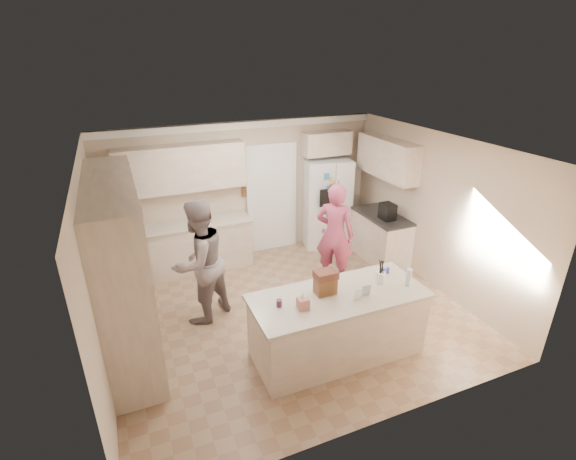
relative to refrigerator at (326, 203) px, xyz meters
name	(u,v)px	position (x,y,z in m)	size (l,w,h in m)	color
floor	(291,313)	(-1.66, -2.07, -0.91)	(5.20, 4.60, 0.02)	#927659
ceiling	(291,147)	(-1.66, -2.07, 1.71)	(5.20, 4.60, 0.02)	white
wall_back	(244,190)	(-1.66, 0.24, 0.40)	(5.20, 0.02, 2.60)	beige
wall_front	(384,328)	(-1.66, -4.38, 0.40)	(5.20, 0.02, 2.60)	beige
wall_left	(95,271)	(-4.27, -2.07, 0.40)	(0.02, 4.60, 2.60)	beige
wall_right	(435,212)	(0.95, -2.07, 0.40)	(0.02, 4.60, 2.60)	beige
crown_back	(242,125)	(-1.66, 0.19, 1.63)	(5.20, 0.08, 0.12)	white
pantry_bank	(122,268)	(-3.96, -1.87, 0.28)	(0.60, 2.60, 2.35)	beige
back_base_cab	(191,247)	(-2.81, -0.07, -0.46)	(2.20, 0.60, 0.88)	beige
back_countertop	(188,225)	(-2.81, -0.08, 0.00)	(2.24, 0.63, 0.04)	beige
back_upper_cab	(181,168)	(-2.81, 0.06, 1.00)	(2.20, 0.35, 0.80)	beige
doorway_opening	(271,199)	(-1.11, 0.21, 0.15)	(0.90, 0.06, 2.10)	black
doorway_casing	(272,200)	(-1.11, 0.18, 0.15)	(1.02, 0.03, 2.22)	white
wall_frame_upper	(245,178)	(-1.64, 0.20, 0.65)	(0.15, 0.02, 0.20)	brown
wall_frame_lower	(245,192)	(-1.64, 0.20, 0.38)	(0.15, 0.02, 0.20)	brown
refrigerator	(326,203)	(0.00, 0.00, 0.00)	(0.90, 0.70, 1.80)	white
fridge_seam	(334,208)	(0.00, -0.36, 0.00)	(0.01, 0.02, 1.78)	gray
fridge_dispenser	(325,198)	(-0.22, -0.37, 0.25)	(0.22, 0.03, 0.35)	black
fridge_handle_l	(333,202)	(-0.05, -0.37, 0.15)	(0.02, 0.02, 0.85)	silver
fridge_handle_r	(337,201)	(0.05, -0.37, 0.15)	(0.02, 0.02, 0.85)	silver
over_fridge_cab	(327,143)	(-0.01, 0.06, 1.20)	(0.95, 0.35, 0.45)	beige
right_base_cab	(380,238)	(0.64, -1.07, -0.46)	(0.60, 1.20, 0.88)	beige
right_countertop	(382,216)	(0.63, -1.07, 0.00)	(0.63, 1.24, 0.04)	#2D2B28
right_upper_cab	(387,158)	(0.77, -0.87, 1.05)	(0.35, 1.50, 0.70)	beige
coffee_maker	(387,211)	(0.59, -1.27, 0.17)	(0.22, 0.28, 0.30)	black
island_base	(337,326)	(-1.46, -3.17, -0.46)	(2.20, 0.90, 0.88)	beige
island_top	(339,296)	(-1.46, -3.17, 0.00)	(2.28, 0.96, 0.05)	beige
utensil_crock	(380,278)	(-0.81, -3.12, 0.10)	(0.13, 0.13, 0.15)	white
tissue_box	(303,303)	(-2.01, -3.27, 0.10)	(0.13, 0.13, 0.14)	#C37168
tissue_plume	(303,296)	(-2.01, -3.27, 0.20)	(0.08, 0.08, 0.08)	white
dollhouse_body	(325,286)	(-1.61, -3.07, 0.14)	(0.26, 0.18, 0.22)	brown
dollhouse_roof	(326,275)	(-1.61, -3.07, 0.30)	(0.28, 0.20, 0.10)	#592D1E
jam_jar	(279,303)	(-2.26, -3.12, 0.07)	(0.07, 0.07, 0.09)	#59263F
greeting_card_a	(358,295)	(-1.31, -3.37, 0.11)	(0.12, 0.01, 0.16)	white
greeting_card_b	(366,290)	(-1.16, -3.32, 0.11)	(0.12, 0.01, 0.16)	silver
water_bottle	(409,277)	(-0.51, -3.32, 0.14)	(0.07, 0.07, 0.24)	silver
shaker_salt	(384,271)	(-0.64, -2.95, 0.07)	(0.05, 0.05, 0.09)	#424BAE
shaker_pepper	(388,270)	(-0.57, -2.95, 0.07)	(0.05, 0.05, 0.09)	#424BAE
teen_boy	(199,262)	(-2.93, -1.66, 0.05)	(0.92, 0.72, 1.90)	gray
teen_girl	(335,234)	(-0.59, -1.46, 0.00)	(0.66, 0.43, 1.80)	#BF4263
fridge_magnets	(335,208)	(0.00, -0.36, 0.00)	(0.76, 0.02, 1.44)	tan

